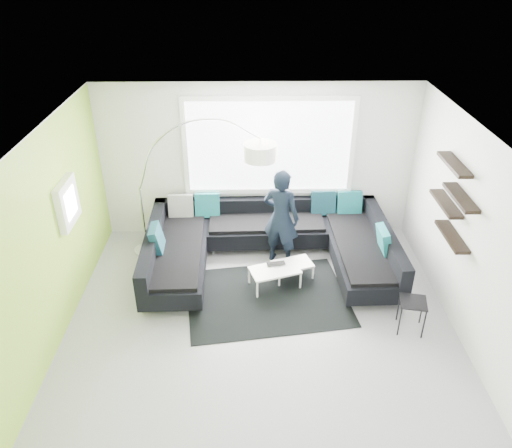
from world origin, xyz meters
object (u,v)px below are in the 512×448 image
at_px(laptop, 276,265).
at_px(sectional_sofa, 269,248).
at_px(person, 281,217).
at_px(side_table, 411,315).
at_px(arc_lamp, 139,189).
at_px(coffee_table, 284,273).

bearing_deg(laptop, sectional_sofa, 94.01).
bearing_deg(laptop, person, 72.28).
relative_size(person, laptop, 5.26).
relative_size(sectional_sofa, person, 2.41).
bearing_deg(laptop, side_table, -40.67).
height_order(sectional_sofa, laptop, sectional_sofa).
relative_size(side_table, laptop, 1.53).
xyz_separation_m(arc_lamp, person, (2.33, -0.31, -0.38)).
distance_m(arc_lamp, person, 2.38).
relative_size(arc_lamp, side_table, 4.98).
bearing_deg(person, arc_lamp, 16.35).
relative_size(arc_lamp, laptop, 7.64).
distance_m(sectional_sofa, arc_lamp, 2.35).
height_order(coffee_table, laptop, laptop).
xyz_separation_m(sectional_sofa, arc_lamp, (-2.13, 0.53, 0.84)).
bearing_deg(side_table, arc_lamp, 152.96).
bearing_deg(sectional_sofa, arc_lamp, 164.41).
bearing_deg(side_table, sectional_sofa, 141.27).
xyz_separation_m(arc_lamp, laptop, (2.23, -0.95, -0.89)).
bearing_deg(sectional_sofa, coffee_table, -63.12).
xyz_separation_m(side_table, laptop, (-1.82, 1.12, 0.09)).
distance_m(coffee_table, side_table, 2.05).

